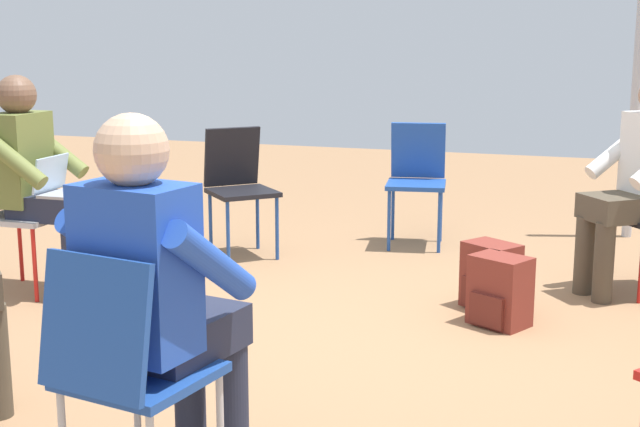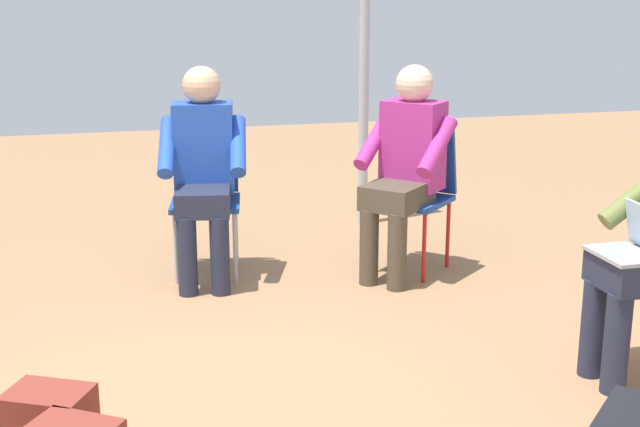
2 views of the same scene
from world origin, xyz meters
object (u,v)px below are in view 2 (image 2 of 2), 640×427
at_px(chair_east, 206,191).
at_px(person_in_magenta, 406,161).
at_px(person_in_blue, 203,164).
at_px(chair_southeast, 417,188).

relative_size(chair_east, person_in_magenta, 0.69).
bearing_deg(person_in_magenta, person_in_blue, 35.91).
relative_size(person_in_magenta, person_in_blue, 1.00).
bearing_deg(chair_southeast, person_in_blue, 42.00).
height_order(person_in_magenta, person_in_blue, same).
bearing_deg(person_in_magenta, chair_east, 27.78).
distance_m(chair_east, person_in_magenta, 1.20).
xyz_separation_m(chair_east, person_in_blue, (-0.16, 0.03, 0.20)).
distance_m(chair_southeast, person_in_magenta, 0.26).
bearing_deg(chair_southeast, chair_east, 34.47).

